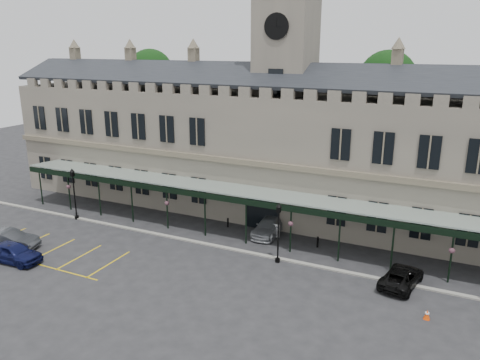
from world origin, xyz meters
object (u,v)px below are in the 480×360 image
at_px(sign_board, 275,231).
at_px(clock_tower, 285,81).
at_px(car_van, 402,277).
at_px(lamp_post_left, 74,189).
at_px(car_left_b, 8,240).
at_px(lamp_post_mid, 278,228).
at_px(car_taxi, 269,226).
at_px(traffic_cone, 427,315).
at_px(car_left_a, 13,252).
at_px(person_b, 10,254).
at_px(station_building, 283,150).

bearing_deg(sign_board, clock_tower, 103.27).
xyz_separation_m(clock_tower, car_van, (13.00, -10.70, -12.46)).
relative_size(lamp_post_left, car_left_b, 1.04).
relative_size(lamp_post_mid, car_taxi, 0.97).
bearing_deg(lamp_post_left, car_taxi, 13.94).
distance_m(traffic_cone, car_left_a, 30.50).
relative_size(clock_tower, person_b, 16.23).
relative_size(traffic_cone, person_b, 0.41).
relative_size(sign_board, car_left_b, 0.25).
xyz_separation_m(station_building, car_left_b, (-17.50, -18.21, -5.65)).
relative_size(car_left_a, car_taxi, 0.94).
xyz_separation_m(lamp_post_mid, traffic_cone, (11.26, -3.47, -2.60)).
relative_size(sign_board, car_left_a, 0.26).
bearing_deg(car_van, sign_board, -9.87).
bearing_deg(traffic_cone, lamp_post_left, 173.17).
height_order(lamp_post_mid, car_van, lamp_post_mid).
height_order(traffic_cone, car_van, car_van).
bearing_deg(traffic_cone, car_left_b, -173.28).
bearing_deg(car_van, lamp_post_left, 10.53).
distance_m(clock_tower, car_left_b, 28.15).
xyz_separation_m(lamp_post_left, car_taxi, (18.48, 4.59, -2.31)).
xyz_separation_m(car_van, person_b, (-28.05, -9.41, 0.11)).
relative_size(traffic_cone, car_van, 0.13).
xyz_separation_m(traffic_cone, car_left_a, (-30.01, -5.40, 0.50)).
bearing_deg(car_taxi, person_b, -140.59).
xyz_separation_m(clock_tower, traffic_cone, (15.01, -14.47, -12.80)).
distance_m(car_left_a, car_left_b, 2.95).
distance_m(sign_board, car_left_a, 21.49).
xyz_separation_m(lamp_post_left, car_van, (30.48, -0.12, -2.39)).
distance_m(clock_tower, car_van, 20.94).
bearing_deg(traffic_cone, lamp_post_mid, 162.85).
xyz_separation_m(lamp_post_mid, person_b, (-18.80, -9.11, -2.15)).
height_order(traffic_cone, car_taxi, car_taxi).
bearing_deg(station_building, clock_tower, 90.00).
relative_size(clock_tower, lamp_post_mid, 5.05).
relative_size(lamp_post_left, car_van, 1.09).
height_order(car_left_a, car_van, car_left_a).
xyz_separation_m(traffic_cone, car_van, (-2.01, 3.77, 0.34)).
bearing_deg(person_b, traffic_cone, -173.50).
bearing_deg(car_van, lamp_post_mid, 12.61).
bearing_deg(lamp_post_mid, car_left_a, -154.67).
xyz_separation_m(traffic_cone, sign_board, (-13.20, 7.99, 0.29)).
relative_size(clock_tower, lamp_post_left, 4.83).
bearing_deg(clock_tower, car_left_b, -133.72).
distance_m(traffic_cone, person_b, 30.58).
bearing_deg(lamp_post_mid, sign_board, 113.29).
bearing_deg(car_taxi, car_left_b, -148.29).
bearing_deg(car_left_b, clock_tower, -61.36).
distance_m(station_building, traffic_cone, 21.68).
bearing_deg(lamp_post_left, person_b, -75.70).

